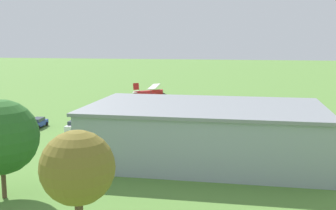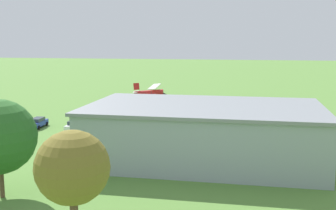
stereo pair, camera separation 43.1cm
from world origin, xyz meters
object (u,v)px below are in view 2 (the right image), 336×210
at_px(car_green, 0,122).
at_px(hangar, 204,132).
at_px(car_red, 294,132).
at_px(biplane, 150,92).
at_px(person_crossing_taxiway, 227,125).
at_px(car_white, 75,125).
at_px(tree_near_perimeter_road, 72,169).
at_px(car_blue, 38,122).
at_px(person_at_fence_line, 165,122).
at_px(car_yellow, 113,126).

bearing_deg(car_green, hangar, 160.17).
xyz_separation_m(car_red, car_green, (44.82, 1.17, 0.03)).
xyz_separation_m(biplane, person_crossing_taxiway, (-15.33, 15.06, -2.80)).
relative_size(hangar, car_white, 5.84).
height_order(car_green, tree_near_perimeter_road, tree_near_perimeter_road).
xyz_separation_m(biplane, car_green, (20.08, 18.83, -2.82)).
height_order(biplane, car_blue, biplane).
height_order(hangar, car_green, hangar).
bearing_deg(person_crossing_taxiway, car_green, 6.07).
height_order(hangar, person_at_fence_line, hangar).
bearing_deg(car_red, tree_near_perimeter_road, 66.96).
distance_m(car_green, person_crossing_taxiway, 35.61).
distance_m(car_yellow, person_at_fence_line, 8.36).
height_order(car_yellow, car_white, car_yellow).
distance_m(hangar, person_at_fence_line, 18.63).
height_order(hangar, car_white, hangar).
height_order(car_yellow, car_blue, car_yellow).
relative_size(car_blue, car_green, 0.94).
relative_size(person_at_fence_line, tree_near_perimeter_road, 0.18).
bearing_deg(car_yellow, car_red, -178.48).
bearing_deg(car_red, car_blue, 0.56).
distance_m(hangar, biplane, 33.58).
distance_m(car_yellow, tree_near_perimeter_road, 39.76).
bearing_deg(car_green, car_white, 178.59).
distance_m(hangar, car_red, 17.65).
xyz_separation_m(car_red, person_crossing_taxiway, (9.42, -2.60, 0.05)).
relative_size(car_red, person_at_fence_line, 2.63).
xyz_separation_m(hangar, tree_near_perimeter_road, (4.98, 25.56, 3.45)).
relative_size(hangar, person_crossing_taxiway, 15.35).
relative_size(biplane, person_at_fence_line, 5.87).
height_order(hangar, biplane, hangar).
bearing_deg(person_at_fence_line, car_blue, 11.44).
relative_size(car_green, person_at_fence_line, 2.97).
bearing_deg(hangar, car_red, -131.08).
height_order(car_white, person_at_fence_line, car_white).
bearing_deg(car_white, tree_near_perimeter_road, 112.72).
bearing_deg(person_crossing_taxiway, hangar, 82.50).
xyz_separation_m(person_crossing_taxiway, tree_near_perimeter_road, (7.06, 41.35, 5.78)).
relative_size(biplane, car_yellow, 2.03).
xyz_separation_m(biplane, tree_near_perimeter_road, (-8.26, 56.41, 2.99)).
distance_m(hangar, car_white, 23.80).
xyz_separation_m(car_yellow, person_crossing_taxiway, (-17.03, -3.30, 0.02)).
height_order(car_green, person_crossing_taxiway, person_crossing_taxiway).
bearing_deg(hangar, car_green, -19.83).
height_order(car_blue, tree_near_perimeter_road, tree_near_perimeter_road).
distance_m(car_yellow, car_blue, 12.36).
distance_m(car_white, person_crossing_taxiway, 23.03).
distance_m(hangar, car_green, 35.51).
bearing_deg(car_yellow, biplane, -95.31).
bearing_deg(car_blue, car_red, -179.44).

